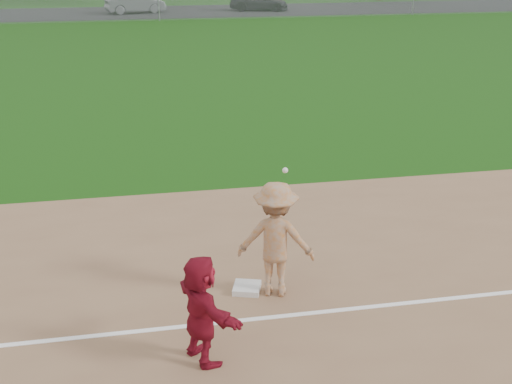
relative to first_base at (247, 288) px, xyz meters
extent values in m
plane|color=#15430C|center=(0.42, -0.11, -0.07)|extent=(160.00, 160.00, 0.00)
cube|color=white|center=(0.42, -0.91, -0.05)|extent=(60.00, 0.10, 0.01)
cube|color=black|center=(0.42, 45.89, -0.07)|extent=(120.00, 10.00, 0.01)
cube|color=silver|center=(0.00, 0.00, 0.00)|extent=(0.57, 0.57, 0.10)
imported|color=maroon|center=(-0.97, -1.80, 0.78)|extent=(1.06, 1.62, 1.67)
imported|color=#525459|center=(-1.25, 45.21, 0.72)|extent=(5.02, 2.72, 1.57)
imported|color=black|center=(9.00, 45.33, 0.65)|extent=(5.27, 3.20, 1.43)
imported|color=gray|center=(0.47, -0.14, 0.96)|extent=(1.48, 1.12, 2.03)
sphere|color=white|center=(0.65, 0.00, 2.14)|extent=(0.09, 0.09, 0.09)
plane|color=#999EA0|center=(0.42, 39.89, 0.93)|extent=(110.00, 0.00, 110.00)
cylinder|color=gray|center=(0.42, 39.89, 0.93)|extent=(0.08, 0.08, 2.00)
cylinder|color=gray|center=(20.42, 39.89, 0.93)|extent=(0.08, 0.08, 2.00)
camera|label=1|loc=(-1.66, -9.61, 5.68)|focal=45.00mm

